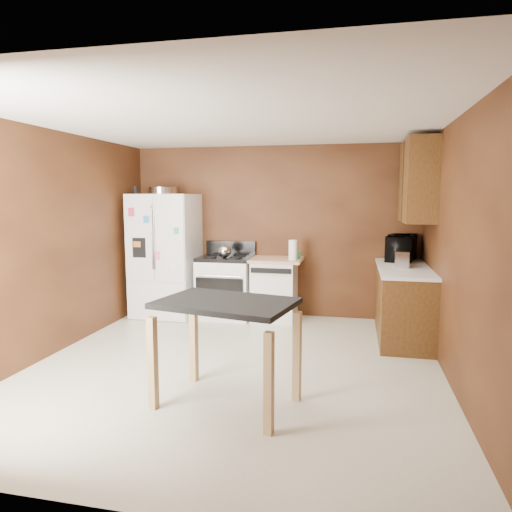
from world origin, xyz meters
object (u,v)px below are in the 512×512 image
(dishwasher, at_px, (275,288))
(green_canister, at_px, (297,255))
(island, at_px, (226,318))
(pen_cup, at_px, (135,190))
(microwave, at_px, (401,249))
(gas_range, at_px, (226,286))
(toaster, at_px, (402,259))
(roasting_pan, at_px, (163,191))
(paper_towel, at_px, (293,250))
(kettle, at_px, (224,251))
(refrigerator, at_px, (165,255))

(dishwasher, bearing_deg, green_canister, 8.74)
(dishwasher, height_order, island, island)
(pen_cup, xyz_separation_m, dishwasher, (2.03, 0.18, -1.40))
(microwave, height_order, gas_range, microwave)
(pen_cup, relative_size, toaster, 0.41)
(microwave, height_order, dishwasher, microwave)
(roasting_pan, height_order, microwave, roasting_pan)
(paper_towel, xyz_separation_m, green_canister, (0.05, 0.14, -0.09))
(kettle, distance_m, refrigerator, 0.94)
(dishwasher, bearing_deg, pen_cup, -174.84)
(gas_range, distance_m, dishwasher, 0.72)
(gas_range, bearing_deg, green_canister, 4.04)
(island, bearing_deg, toaster, 54.60)
(green_canister, xyz_separation_m, dishwasher, (-0.32, -0.05, -0.49))
(refrigerator, bearing_deg, toaster, -7.02)
(paper_towel, height_order, dishwasher, paper_towel)
(paper_towel, height_order, microwave, microwave)
(microwave, relative_size, island, 0.48)
(island, bearing_deg, paper_towel, 85.76)
(refrigerator, relative_size, dishwasher, 2.02)
(green_canister, bearing_deg, gas_range, -175.96)
(roasting_pan, bearing_deg, kettle, -5.39)
(green_canister, bearing_deg, microwave, 0.99)
(paper_towel, relative_size, green_canister, 2.61)
(gas_range, relative_size, dishwasher, 1.24)
(pen_cup, height_order, island, pen_cup)
(paper_towel, xyz_separation_m, dishwasher, (-0.27, 0.10, -0.58))
(microwave, bearing_deg, green_canister, 107.47)
(kettle, bearing_deg, gas_range, 98.42)
(paper_towel, xyz_separation_m, gas_range, (-0.99, 0.07, -0.57))
(refrigerator, relative_size, island, 1.47)
(gas_range, bearing_deg, kettle, -81.58)
(toaster, bearing_deg, green_canister, 165.63)
(refrigerator, bearing_deg, roasting_pan, 131.95)
(green_canister, height_order, microwave, microwave)
(gas_range, relative_size, island, 0.90)
(kettle, distance_m, paper_towel, 0.98)
(paper_towel, distance_m, toaster, 1.48)
(refrigerator, xyz_separation_m, gas_range, (0.91, 0.06, -0.44))
(dishwasher, bearing_deg, toaster, -16.27)
(island, bearing_deg, kettle, 106.48)
(microwave, distance_m, refrigerator, 3.37)
(roasting_pan, height_order, dishwasher, roasting_pan)
(microwave, bearing_deg, dishwasher, 108.90)
(paper_towel, height_order, toaster, paper_towel)
(kettle, xyz_separation_m, gas_range, (-0.02, 0.13, -0.53))
(kettle, height_order, gas_range, gas_range)
(pen_cup, relative_size, microwave, 0.19)
(roasting_pan, height_order, refrigerator, roasting_pan)
(pen_cup, bearing_deg, paper_towel, 2.20)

